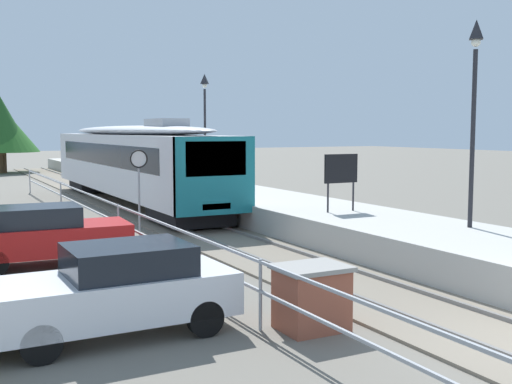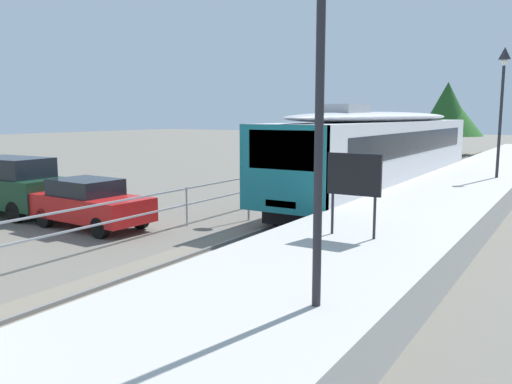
# 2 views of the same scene
# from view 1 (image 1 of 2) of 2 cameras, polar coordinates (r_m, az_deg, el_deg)

# --- Properties ---
(ground_plane) EXTENTS (160.00, 160.00, 0.00)m
(ground_plane) POSITION_cam_1_polar(r_m,az_deg,el_deg) (29.02, -17.01, -1.42)
(ground_plane) COLOR #6B665B
(track_rails) EXTENTS (3.20, 60.00, 0.14)m
(track_rails) POSITION_cam_1_polar(r_m,az_deg,el_deg) (29.71, -11.32, -1.06)
(track_rails) COLOR slate
(track_rails) RESTS_ON ground
(commuter_train) EXTENTS (2.82, 18.89, 3.74)m
(commuter_train) POSITION_cam_1_polar(r_m,az_deg,el_deg) (29.10, -11.14, 2.98)
(commuter_train) COLOR silver
(commuter_train) RESTS_ON track_rails
(station_platform) EXTENTS (3.90, 60.00, 0.90)m
(station_platform) POSITION_cam_1_polar(r_m,az_deg,el_deg) (30.73, -5.51, 0.02)
(station_platform) COLOR #B7B5AD
(station_platform) RESTS_ON ground
(platform_lamp_near_end) EXTENTS (0.34, 0.34, 5.35)m
(platform_lamp_near_end) POSITION_cam_1_polar(r_m,az_deg,el_deg) (17.31, 19.20, 9.23)
(platform_lamp_near_end) COLOR #232328
(platform_lamp_near_end) RESTS_ON station_platform
(platform_lamp_mid_platform) EXTENTS (0.34, 0.34, 5.35)m
(platform_lamp_mid_platform) POSITION_cam_1_polar(r_m,az_deg,el_deg) (32.10, -4.67, 7.73)
(platform_lamp_mid_platform) COLOR #232328
(platform_lamp_mid_platform) RESTS_ON station_platform
(platform_notice_board) EXTENTS (1.20, 0.08, 1.80)m
(platform_notice_board) POSITION_cam_1_polar(r_m,az_deg,el_deg) (19.77, 7.72, 1.94)
(platform_notice_board) COLOR #232328
(platform_notice_board) RESTS_ON station_platform
(speed_limit_sign) EXTENTS (0.61, 0.10, 2.81)m
(speed_limit_sign) POSITION_cam_1_polar(r_m,az_deg,el_deg) (21.05, -10.57, 1.95)
(speed_limit_sign) COLOR #9EA0A5
(speed_limit_sign) RESTS_ON ground
(brick_utility_cabinet) EXTENTS (1.21, 0.99, 1.13)m
(brick_utility_cabinet) POSITION_cam_1_polar(r_m,az_deg,el_deg) (11.04, 5.06, -9.47)
(brick_utility_cabinet) COLOR brown
(brick_utility_cabinet) RESTS_ON ground
(carpark_fence) EXTENTS (0.06, 36.06, 1.25)m
(carpark_fence) POSITION_cam_1_polar(r_m,az_deg,el_deg) (19.16, -12.38, -2.10)
(carpark_fence) COLOR #9EA0A5
(carpark_fence) RESTS_ON ground
(parked_hatchback_white) EXTENTS (4.02, 1.81, 1.53)m
(parked_hatchback_white) POSITION_cam_1_polar(r_m,az_deg,el_deg) (10.92, -12.48, -8.57)
(parked_hatchback_white) COLOR white
(parked_hatchback_white) RESTS_ON ground
(parked_hatchback_red) EXTENTS (4.08, 1.95, 1.53)m
(parked_hatchback_red) POSITION_cam_1_polar(r_m,az_deg,el_deg) (16.92, -18.45, -3.68)
(parked_hatchback_red) COLOR red
(parked_hatchback_red) RESTS_ON ground
(tree_behind_carpark) EXTENTS (5.57, 5.57, 5.22)m
(tree_behind_carpark) POSITION_cam_1_polar(r_m,az_deg,el_deg) (54.37, -21.95, 5.24)
(tree_behind_carpark) COLOR brown
(tree_behind_carpark) RESTS_ON ground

